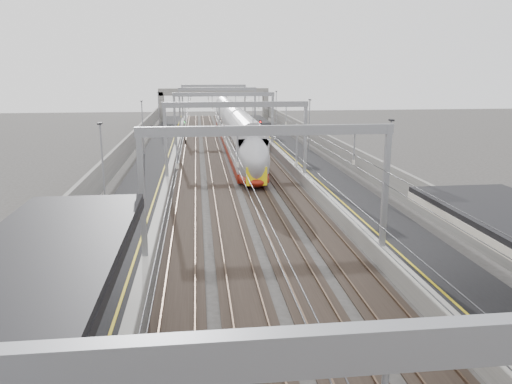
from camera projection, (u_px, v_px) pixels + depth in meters
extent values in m
cube|color=black|center=(151.00, 176.00, 47.72)|extent=(4.00, 120.00, 1.00)
cube|color=black|center=(315.00, 172.00, 49.53)|extent=(4.00, 120.00, 1.00)
cube|color=black|center=(188.00, 179.00, 48.22)|extent=(2.40, 140.00, 0.08)
cube|color=brown|center=(181.00, 179.00, 48.12)|extent=(0.07, 140.00, 0.14)
cube|color=brown|center=(196.00, 178.00, 48.28)|extent=(0.07, 140.00, 0.14)
cube|color=black|center=(219.00, 179.00, 48.56)|extent=(2.40, 140.00, 0.08)
cube|color=brown|center=(212.00, 178.00, 48.46)|extent=(0.07, 140.00, 0.14)
cube|color=brown|center=(226.00, 178.00, 48.62)|extent=(0.07, 140.00, 0.14)
cube|color=black|center=(250.00, 178.00, 48.90)|extent=(2.40, 140.00, 0.08)
cube|color=brown|center=(242.00, 177.00, 48.80)|extent=(0.07, 140.00, 0.14)
cube|color=brown|center=(257.00, 177.00, 48.96)|extent=(0.07, 140.00, 0.14)
cube|color=black|center=(280.00, 177.00, 49.24)|extent=(2.40, 140.00, 0.08)
cube|color=brown|center=(273.00, 176.00, 49.14)|extent=(0.07, 140.00, 0.14)
cube|color=brown|center=(287.00, 176.00, 49.30)|extent=(0.07, 140.00, 0.14)
cube|color=gray|center=(142.00, 193.00, 24.81)|extent=(0.28, 0.28, 6.60)
cube|color=gray|center=(386.00, 187.00, 26.24)|extent=(0.28, 0.28, 6.60)
cube|color=gray|center=(267.00, 130.00, 24.81)|extent=(13.00, 0.25, 0.50)
cube|color=gray|center=(166.00, 140.00, 44.12)|extent=(0.28, 0.28, 6.60)
cube|color=gray|center=(305.00, 138.00, 45.55)|extent=(0.28, 0.28, 6.60)
cube|color=gray|center=(236.00, 105.00, 44.11)|extent=(13.00, 0.25, 0.50)
cube|color=gray|center=(175.00, 119.00, 63.42)|extent=(0.28, 0.28, 6.60)
cube|color=gray|center=(273.00, 118.00, 64.85)|extent=(0.28, 0.28, 6.60)
cube|color=gray|center=(224.00, 94.00, 63.42)|extent=(13.00, 0.25, 0.50)
cube|color=gray|center=(180.00, 108.00, 82.73)|extent=(0.28, 0.28, 6.60)
cube|color=gray|center=(255.00, 107.00, 84.15)|extent=(0.28, 0.28, 6.60)
cube|color=gray|center=(217.00, 89.00, 82.72)|extent=(13.00, 0.25, 0.50)
cube|color=gray|center=(183.00, 102.00, 100.10)|extent=(0.28, 0.28, 6.60)
cube|color=gray|center=(245.00, 101.00, 101.53)|extent=(0.28, 0.28, 6.60)
cube|color=gray|center=(214.00, 86.00, 100.09)|extent=(13.00, 0.25, 0.50)
cylinder|color=#262628|center=(187.00, 118.00, 51.76)|extent=(0.03, 140.00, 0.03)
cylinder|color=#262628|center=(216.00, 118.00, 52.10)|extent=(0.03, 140.00, 0.03)
cylinder|color=#262628|center=(245.00, 117.00, 52.44)|extent=(0.03, 140.00, 0.03)
cylinder|color=#262628|center=(273.00, 117.00, 52.78)|extent=(0.03, 140.00, 0.03)
cylinder|color=black|center=(18.00, 289.00, 17.01)|extent=(0.20, 0.20, 4.00)
cube|color=slate|center=(214.00, 92.00, 100.36)|extent=(22.00, 2.20, 1.40)
cube|color=slate|center=(162.00, 108.00, 99.91)|extent=(1.00, 2.20, 6.20)
cube|color=slate|center=(265.00, 107.00, 102.28)|extent=(1.00, 2.20, 6.20)
cube|color=slate|center=(116.00, 165.00, 47.10)|extent=(0.30, 120.00, 3.20)
cube|color=slate|center=(346.00, 160.00, 49.63)|extent=(0.30, 120.00, 3.20)
cube|color=maroon|center=(241.00, 156.00, 57.61)|extent=(2.91, 24.78, 0.86)
cube|color=#A5A5AB|center=(241.00, 139.00, 57.13)|extent=(2.91, 24.78, 3.23)
cube|color=black|center=(249.00, 174.00, 49.32)|extent=(2.16, 2.59, 0.54)
cube|color=maroon|center=(228.00, 131.00, 81.95)|extent=(2.91, 24.78, 0.86)
cube|color=#A5A5AB|center=(228.00, 119.00, 81.46)|extent=(2.91, 24.78, 3.23)
cube|color=black|center=(232.00, 140.00, 73.65)|extent=(2.16, 2.59, 0.54)
ellipsoid|color=#A5A5AB|center=(254.00, 161.00, 45.03)|extent=(2.91, 5.60, 4.53)
cube|color=yellow|center=(257.00, 176.00, 43.03)|extent=(1.83, 0.12, 1.62)
cube|color=black|center=(256.00, 157.00, 43.11)|extent=(1.72, 0.61, 1.01)
cylinder|color=black|center=(185.00, 134.00, 70.61)|extent=(0.12, 0.12, 3.00)
cube|color=black|center=(185.00, 123.00, 70.23)|extent=(0.32, 0.22, 0.75)
sphere|color=#0CE526|center=(185.00, 122.00, 70.07)|extent=(0.16, 0.16, 0.16)
cylinder|color=black|center=(246.00, 135.00, 69.74)|extent=(0.12, 0.12, 3.00)
cube|color=black|center=(245.00, 124.00, 69.36)|extent=(0.32, 0.22, 0.75)
sphere|color=#0CE526|center=(246.00, 123.00, 69.20)|extent=(0.16, 0.16, 0.16)
cylinder|color=black|center=(260.00, 134.00, 70.91)|extent=(0.12, 0.12, 3.00)
cube|color=black|center=(260.00, 123.00, 70.53)|extent=(0.32, 0.22, 0.75)
sphere|color=red|center=(260.00, 122.00, 70.37)|extent=(0.16, 0.16, 0.16)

